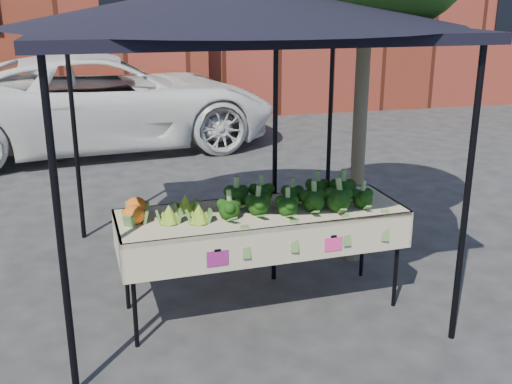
# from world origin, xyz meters

# --- Properties ---
(ground) EXTENTS (90.00, 90.00, 0.00)m
(ground) POSITION_xyz_m (0.00, 0.00, 0.00)
(ground) COLOR #252528
(table) EXTENTS (2.44, 0.93, 0.90)m
(table) POSITION_xyz_m (0.08, 0.04, 0.45)
(table) COLOR #BFB38F
(table) RESTS_ON ground
(canopy) EXTENTS (3.16, 3.16, 2.74)m
(canopy) POSITION_xyz_m (-0.01, 0.63, 1.37)
(canopy) COLOR black
(canopy) RESTS_ON ground
(broccoli_heap) EXTENTS (1.36, 0.56, 0.25)m
(broccoli_heap) POSITION_xyz_m (0.36, 0.06, 1.02)
(broccoli_heap) COLOR black
(broccoli_heap) RESTS_ON table
(romanesco_cluster) EXTENTS (0.42, 0.46, 0.19)m
(romanesco_cluster) POSITION_xyz_m (-0.58, 0.02, 1.00)
(romanesco_cluster) COLOR #85A52B
(romanesco_cluster) RESTS_ON table
(cauliflower_pair) EXTENTS (0.22, 0.42, 0.17)m
(cauliflower_pair) POSITION_xyz_m (-0.95, 0.10, 0.99)
(cauliflower_pair) COLOR orange
(cauliflower_pair) RESTS_ON table
(street_tree) EXTENTS (1.99, 1.99, 3.92)m
(street_tree) POSITION_xyz_m (1.26, 0.80, 1.96)
(street_tree) COLOR #1E4C14
(street_tree) RESTS_ON ground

